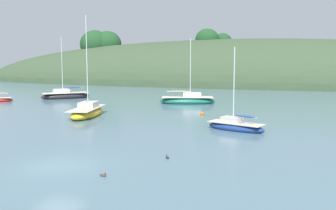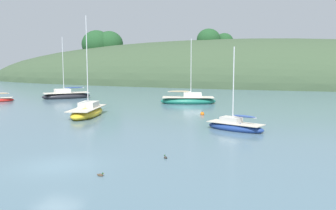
{
  "view_description": "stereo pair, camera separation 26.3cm",
  "coord_description": "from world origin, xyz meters",
  "px_view_note": "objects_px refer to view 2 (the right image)",
  "views": [
    {
      "loc": [
        12.3,
        -17.76,
        5.91
      ],
      "look_at": [
        0.0,
        20.0,
        1.2
      ],
      "focal_mm": 40.4,
      "sensor_mm": 36.0,
      "label": 1
    },
    {
      "loc": [
        12.55,
        -17.68,
        5.91
      ],
      "look_at": [
        0.0,
        20.0,
        1.2
      ],
      "focal_mm": 40.4,
      "sensor_mm": 36.0,
      "label": 2
    }
  ],
  "objects_px": {
    "sailboat_grey_yawl": "(66,95)",
    "duck_trailing": "(100,175)",
    "sailboat_cream_ketch": "(87,112)",
    "sailboat_teal_outer": "(188,100)",
    "duck_lead": "(165,157)",
    "sailboat_blue_center": "(235,126)",
    "mooring_buoy_channel": "(202,114)"
  },
  "relations": [
    {
      "from": "sailboat_grey_yawl",
      "to": "duck_trailing",
      "type": "xyz_separation_m",
      "value": [
        24.46,
        -33.95,
        -0.39
      ]
    },
    {
      "from": "sailboat_cream_ketch",
      "to": "duck_trailing",
      "type": "bearing_deg",
      "value": -57.86
    },
    {
      "from": "sailboat_teal_outer",
      "to": "duck_trailing",
      "type": "distance_m",
      "value": 33.31
    },
    {
      "from": "sailboat_teal_outer",
      "to": "duck_lead",
      "type": "xyz_separation_m",
      "value": [
        6.41,
        -28.61,
        -0.4
      ]
    },
    {
      "from": "sailboat_blue_center",
      "to": "duck_lead",
      "type": "bearing_deg",
      "value": -103.73
    },
    {
      "from": "sailboat_teal_outer",
      "to": "duck_lead",
      "type": "distance_m",
      "value": 29.32
    },
    {
      "from": "sailboat_teal_outer",
      "to": "sailboat_cream_ketch",
      "type": "bearing_deg",
      "value": -115.86
    },
    {
      "from": "sailboat_teal_outer",
      "to": "sailboat_cream_ketch",
      "type": "relative_size",
      "value": 0.84
    },
    {
      "from": "sailboat_teal_outer",
      "to": "mooring_buoy_channel",
      "type": "height_order",
      "value": "sailboat_teal_outer"
    },
    {
      "from": "mooring_buoy_channel",
      "to": "duck_lead",
      "type": "distance_m",
      "value": 18.66
    },
    {
      "from": "sailboat_blue_center",
      "to": "sailboat_teal_outer",
      "type": "xyz_separation_m",
      "value": [
        -9.02,
        17.92,
        0.11
      ]
    },
    {
      "from": "duck_lead",
      "to": "duck_trailing",
      "type": "xyz_separation_m",
      "value": [
        -2.03,
        -4.41,
        0.0
      ]
    },
    {
      "from": "sailboat_grey_yawl",
      "to": "sailboat_cream_ketch",
      "type": "xyz_separation_m",
      "value": [
        12.95,
        -15.64,
        -0.0
      ]
    },
    {
      "from": "sailboat_teal_outer",
      "to": "sailboat_grey_yawl",
      "type": "bearing_deg",
      "value": 177.33
    },
    {
      "from": "sailboat_grey_yawl",
      "to": "sailboat_cream_ketch",
      "type": "relative_size",
      "value": 0.9
    },
    {
      "from": "mooring_buoy_channel",
      "to": "duck_lead",
      "type": "xyz_separation_m",
      "value": [
        2.08,
        -18.55,
        -0.07
      ]
    },
    {
      "from": "sailboat_teal_outer",
      "to": "mooring_buoy_channel",
      "type": "xyz_separation_m",
      "value": [
        4.33,
        -10.07,
        -0.33
      ]
    },
    {
      "from": "sailboat_blue_center",
      "to": "sailboat_cream_ketch",
      "type": "height_order",
      "value": "sailboat_cream_ketch"
    },
    {
      "from": "sailboat_grey_yawl",
      "to": "sailboat_blue_center",
      "type": "height_order",
      "value": "sailboat_grey_yawl"
    },
    {
      "from": "sailboat_grey_yawl",
      "to": "sailboat_blue_center",
      "type": "distance_m",
      "value": 34.68
    },
    {
      "from": "duck_lead",
      "to": "duck_trailing",
      "type": "distance_m",
      "value": 4.85
    },
    {
      "from": "sailboat_teal_outer",
      "to": "sailboat_cream_ketch",
      "type": "height_order",
      "value": "sailboat_cream_ketch"
    },
    {
      "from": "sailboat_grey_yawl",
      "to": "duck_lead",
      "type": "relative_size",
      "value": 25.37
    },
    {
      "from": "duck_lead",
      "to": "sailboat_grey_yawl",
      "type": "bearing_deg",
      "value": 131.87
    },
    {
      "from": "sailboat_grey_yawl",
      "to": "sailboat_cream_ketch",
      "type": "distance_m",
      "value": 20.3
    },
    {
      "from": "sailboat_blue_center",
      "to": "duck_trailing",
      "type": "height_order",
      "value": "sailboat_blue_center"
    },
    {
      "from": "mooring_buoy_channel",
      "to": "duck_lead",
      "type": "bearing_deg",
      "value": -83.59
    },
    {
      "from": "sailboat_teal_outer",
      "to": "duck_trailing",
      "type": "bearing_deg",
      "value": -82.44
    },
    {
      "from": "sailboat_blue_center",
      "to": "sailboat_cream_ketch",
      "type": "relative_size",
      "value": 0.67
    },
    {
      "from": "sailboat_teal_outer",
      "to": "duck_trailing",
      "type": "height_order",
      "value": "sailboat_teal_outer"
    },
    {
      "from": "sailboat_blue_center",
      "to": "duck_trailing",
      "type": "distance_m",
      "value": 15.79
    },
    {
      "from": "sailboat_cream_ketch",
      "to": "mooring_buoy_channel",
      "type": "relative_size",
      "value": 20.04
    }
  ]
}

